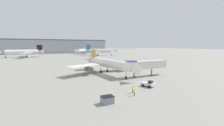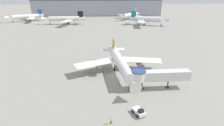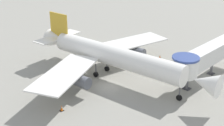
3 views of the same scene
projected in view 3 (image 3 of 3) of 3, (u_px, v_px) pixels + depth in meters
The scene contains 5 objects.
ground_plane at pixel (108, 86), 50.28m from camera, with size 800.00×800.00×0.00m, color gray.
main_airplane at pixel (111, 56), 51.68m from camera, with size 32.17×33.47×9.23m.
jet_bridge at pixel (202, 58), 50.39m from camera, with size 17.08×4.09×5.85m.
traffic_cone_starboard_wing at pixel (160, 56), 61.02m from camera, with size 0.41×0.41×0.67m.
traffic_cone_port_wing at pixel (62, 108), 43.32m from camera, with size 0.51×0.51×0.84m.
Camera 3 is at (-31.61, -31.54, 23.42)m, focal length 50.00 mm.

